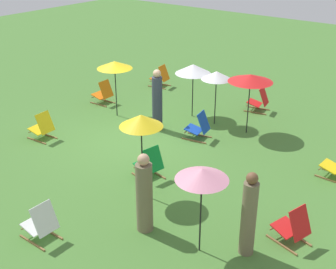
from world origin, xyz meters
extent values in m
plane|color=#477A33|center=(0.00, 0.00, 0.00)|extent=(40.00, 40.00, 0.00)
cube|color=olive|center=(-4.35, -2.44, 0.02)|extent=(0.16, 0.76, 0.04)
cube|color=olive|center=(-3.92, -2.37, 0.02)|extent=(0.16, 0.76, 0.04)
cube|color=orange|center=(-4.12, -2.51, 0.27)|extent=(0.54, 0.50, 0.13)
cube|color=orange|center=(-4.17, -2.21, 0.55)|extent=(0.51, 0.32, 0.57)
cylinder|color=olive|center=(-4.09, -2.70, 0.20)|extent=(0.44, 0.10, 0.03)
cube|color=olive|center=(-1.37, 1.32, 0.02)|extent=(0.18, 0.75, 0.04)
cube|color=olive|center=(-0.93, 1.41, 0.02)|extent=(0.18, 0.75, 0.04)
cube|color=#1947B7|center=(-1.13, 1.27, 0.27)|extent=(0.55, 0.52, 0.13)
cube|color=#1947B7|center=(-1.19, 1.56, 0.55)|extent=(0.52, 0.33, 0.57)
cylinder|color=olive|center=(-1.09, 1.07, 0.20)|extent=(0.44, 0.11, 0.03)
cube|color=olive|center=(-1.14, 5.27, 0.02)|extent=(0.07, 0.76, 0.04)
cube|color=yellow|center=(-1.36, 5.18, 0.27)|extent=(0.50, 0.46, 0.13)
cylinder|color=olive|center=(-1.37, 4.98, 0.20)|extent=(0.44, 0.05, 0.03)
cube|color=olive|center=(4.32, 1.54, 0.02)|extent=(0.04, 0.76, 0.04)
cube|color=olive|center=(4.76, 1.54, 0.02)|extent=(0.04, 0.76, 0.04)
cube|color=white|center=(4.54, 1.44, 0.27)|extent=(0.48, 0.43, 0.13)
cube|color=white|center=(4.54, 1.74, 0.55)|extent=(0.48, 0.25, 0.57)
cylinder|color=olive|center=(4.54, 1.24, 0.20)|extent=(0.44, 0.03, 0.03)
cube|color=olive|center=(1.38, -2.19, 0.02)|extent=(0.09, 0.76, 0.04)
cube|color=olive|center=(1.82, -2.15, 0.02)|extent=(0.09, 0.76, 0.04)
cube|color=yellow|center=(1.61, -2.27, 0.27)|extent=(0.51, 0.47, 0.13)
cube|color=yellow|center=(1.59, -1.97, 0.55)|extent=(0.50, 0.28, 0.57)
cylinder|color=olive|center=(1.62, -2.47, 0.20)|extent=(0.44, 0.06, 0.03)
cube|color=olive|center=(-1.73, -2.85, 0.02)|extent=(0.07, 0.76, 0.04)
cube|color=olive|center=(-1.29, -2.83, 0.02)|extent=(0.07, 0.76, 0.04)
cube|color=orange|center=(-1.51, -2.94, 0.27)|extent=(0.50, 0.45, 0.13)
cube|color=orange|center=(-1.52, -2.64, 0.55)|extent=(0.49, 0.27, 0.57)
cylinder|color=olive|center=(-1.50, -3.14, 0.20)|extent=(0.44, 0.04, 0.03)
cube|color=olive|center=(-4.35, 1.69, 0.02)|extent=(0.18, 0.75, 0.04)
cube|color=olive|center=(-3.92, 1.78, 0.02)|extent=(0.18, 0.75, 0.04)
cube|color=red|center=(-4.12, 1.64, 0.27)|extent=(0.56, 0.52, 0.13)
cube|color=red|center=(-4.18, 1.93, 0.55)|extent=(0.52, 0.34, 0.57)
cylinder|color=olive|center=(-4.08, 1.44, 0.20)|extent=(0.44, 0.11, 0.03)
cube|color=olive|center=(1.17, 1.70, 0.02)|extent=(0.17, 0.75, 0.04)
cube|color=olive|center=(1.60, 1.62, 0.02)|extent=(0.17, 0.75, 0.04)
cube|color=#148C38|center=(1.37, 1.57, 0.27)|extent=(0.55, 0.51, 0.13)
cube|color=#148C38|center=(1.42, 1.86, 0.55)|extent=(0.52, 0.33, 0.57)
cylinder|color=olive|center=(1.33, 1.37, 0.20)|extent=(0.44, 0.11, 0.03)
cube|color=olive|center=(1.43, 5.51, 0.02)|extent=(0.23, 0.74, 0.04)
cube|color=olive|center=(1.85, 5.40, 0.02)|extent=(0.23, 0.74, 0.04)
cube|color=red|center=(1.61, 5.36, 0.27)|extent=(0.58, 0.54, 0.13)
cube|color=red|center=(1.69, 5.65, 0.55)|extent=(0.53, 0.36, 0.57)
cylinder|color=olive|center=(1.56, 5.17, 0.20)|extent=(0.43, 0.14, 0.03)
cylinder|color=black|center=(-2.40, 2.30, 0.89)|extent=(0.03, 0.03, 1.78)
cone|color=red|center=(-2.40, 2.30, 1.69)|extent=(1.29, 1.29, 0.21)
cylinder|color=black|center=(-2.46, 0.28, 0.85)|extent=(0.03, 0.03, 1.69)
cone|color=white|center=(-2.46, 0.28, 1.58)|extent=(1.12, 1.12, 0.29)
cylinder|color=black|center=(-1.01, -1.67, 0.89)|extent=(0.03, 0.03, 1.79)
cone|color=yellow|center=(-1.01, -1.67, 1.70)|extent=(1.11, 1.11, 0.23)
cylinder|color=black|center=(-2.36, 1.20, 0.83)|extent=(0.03, 0.03, 1.67)
cone|color=white|center=(-2.36, 1.20, 1.57)|extent=(0.91, 0.91, 0.25)
cylinder|color=black|center=(2.93, 4.22, 0.88)|extent=(0.03, 0.03, 1.76)
cone|color=pink|center=(2.93, 4.22, 1.67)|extent=(0.97, 0.97, 0.22)
cylinder|color=black|center=(2.11, 2.11, 0.98)|extent=(0.03, 0.03, 1.97)
cone|color=yellow|center=(2.11, 2.11, 1.86)|extent=(0.95, 0.95, 0.27)
cylinder|color=#72664C|center=(3.05, 2.97, 0.74)|extent=(0.47, 0.47, 1.49)
sphere|color=tan|center=(3.05, 2.97, 1.60)|extent=(0.24, 0.24, 0.24)
cylinder|color=#333847|center=(-0.97, 0.05, 0.82)|extent=(0.43, 0.43, 1.64)
sphere|color=tan|center=(-0.97, 0.05, 1.75)|extent=(0.24, 0.24, 0.24)
cylinder|color=#72664C|center=(2.43, 4.94, 0.76)|extent=(0.30, 0.30, 1.52)
sphere|color=brown|center=(2.43, 4.94, 1.61)|extent=(0.22, 0.22, 0.22)
camera|label=1|loc=(8.77, 7.98, 5.65)|focal=48.55mm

